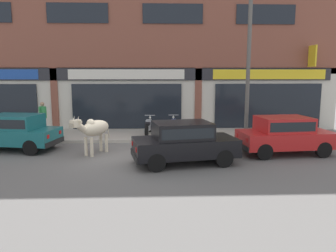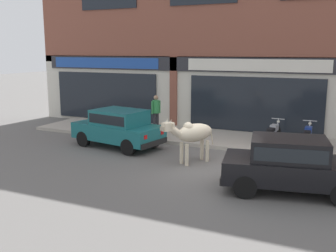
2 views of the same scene
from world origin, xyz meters
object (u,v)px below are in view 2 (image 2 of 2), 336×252
at_px(car_1, 118,126).
at_px(pedestrian, 156,109).
at_px(motorcycle_0, 273,133).
at_px(motorcycle_1, 308,136).
at_px(car_2, 291,162).
at_px(cow, 192,133).

relative_size(car_1, pedestrian, 2.37).
xyz_separation_m(motorcycle_0, motorcycle_1, (1.27, 0.06, 0.00)).
bearing_deg(motorcycle_1, car_2, -89.56).
distance_m(cow, motorcycle_1, 4.84).
height_order(car_2, motorcycle_0, car_2).
distance_m(cow, motorcycle_0, 4.03).
relative_size(motorcycle_0, pedestrian, 1.13).
distance_m(car_1, motorcycle_1, 7.17).
bearing_deg(pedestrian, cow, -48.95).
bearing_deg(pedestrian, motorcycle_1, -0.46).
bearing_deg(car_2, motorcycle_0, 104.90).
relative_size(car_2, motorcycle_0, 2.10).
relative_size(cow, car_2, 0.51).
bearing_deg(car_1, motorcycle_0, 25.87).
bearing_deg(pedestrian, car_1, -95.36).
relative_size(cow, motorcycle_1, 1.06).
bearing_deg(car_2, cow, 156.13).
distance_m(motorcycle_1, pedestrian, 6.42).
height_order(car_1, pedestrian, pedestrian).
bearing_deg(motorcycle_1, cow, -132.88).
bearing_deg(cow, motorcycle_1, 47.12).
distance_m(car_2, motorcycle_1, 5.00).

